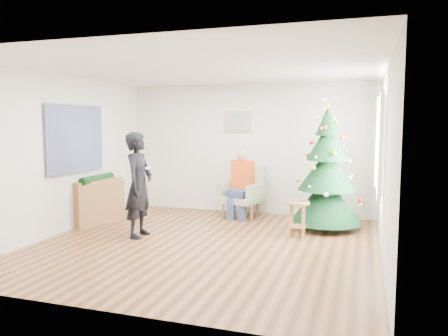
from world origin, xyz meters
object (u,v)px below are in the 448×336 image
(christmas_tree, at_px, (327,172))
(standing_man, at_px, (139,185))
(stool, at_px, (297,219))
(console, at_px, (98,202))
(armchair, at_px, (243,198))

(christmas_tree, relative_size, standing_man, 1.30)
(christmas_tree, xyz_separation_m, standing_man, (-2.79, -1.46, -0.15))
(stool, bearing_deg, console, -177.15)
(armchair, relative_size, standing_man, 0.59)
(stool, height_order, standing_man, standing_man)
(christmas_tree, relative_size, console, 2.19)
(armchair, height_order, standing_man, standing_man)
(console, bearing_deg, stool, 21.61)
(standing_man, relative_size, console, 1.68)
(console, bearing_deg, standing_man, -7.69)
(armchair, distance_m, standing_man, 2.32)
(stool, height_order, armchair, armchair)
(christmas_tree, relative_size, armchair, 2.20)
(stool, distance_m, armchair, 1.72)
(standing_man, distance_m, console, 1.37)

